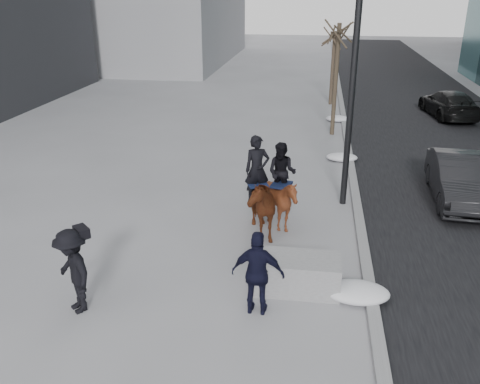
# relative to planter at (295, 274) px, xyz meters

# --- Properties ---
(ground) EXTENTS (120.00, 120.00, 0.00)m
(ground) POSITION_rel_planter_xyz_m (-1.43, 0.40, -0.37)
(ground) COLOR gray
(ground) RESTS_ON ground
(road) EXTENTS (8.00, 90.00, 0.01)m
(road) POSITION_rel_planter_xyz_m (5.57, 10.40, -0.37)
(road) COLOR black
(road) RESTS_ON ground
(curb) EXTENTS (0.25, 90.00, 0.12)m
(curb) POSITION_rel_planter_xyz_m (1.57, 10.40, -0.31)
(curb) COLOR gray
(curb) RESTS_ON ground
(planter) EXTENTS (1.86, 0.95, 0.74)m
(planter) POSITION_rel_planter_xyz_m (0.00, 0.00, 0.00)
(planter) COLOR #949396
(planter) RESTS_ON ground
(car_near) EXTENTS (1.68, 4.24, 1.37)m
(car_near) POSITION_rel_planter_xyz_m (4.57, 5.56, 0.32)
(car_near) COLOR black
(car_near) RESTS_ON ground
(car_far) EXTENTS (2.40, 4.66, 1.29)m
(car_far) POSITION_rel_planter_xyz_m (6.63, 16.52, 0.28)
(car_far) COLOR black
(car_far) RESTS_ON ground
(tree_near) EXTENTS (1.20, 1.20, 5.13)m
(tree_near) POSITION_rel_planter_xyz_m (0.97, 12.44, 2.20)
(tree_near) COLOR #372D21
(tree_near) RESTS_ON ground
(tree_far) EXTENTS (1.20, 1.20, 4.24)m
(tree_far) POSITION_rel_planter_xyz_m (0.97, 18.57, 1.75)
(tree_far) COLOR #3A2822
(tree_far) RESTS_ON ground
(mounted_left) EXTENTS (1.56, 2.18, 2.57)m
(mounted_left) POSITION_rel_planter_xyz_m (-1.15, 2.55, 0.59)
(mounted_left) COLOR #531C10
(mounted_left) RESTS_ON ground
(mounted_right) EXTENTS (1.48, 1.60, 2.32)m
(mounted_right) POSITION_rel_planter_xyz_m (-0.55, 2.89, 0.56)
(mounted_right) COLOR #4C250F
(mounted_right) RESTS_ON ground
(feeder) EXTENTS (1.05, 0.88, 1.75)m
(feeder) POSITION_rel_planter_xyz_m (-0.69, -0.95, 0.51)
(feeder) COLOR black
(feeder) RESTS_ON ground
(camera_crew) EXTENTS (1.27, 1.25, 1.75)m
(camera_crew) POSITION_rel_planter_xyz_m (-4.24, -1.40, 0.52)
(camera_crew) COLOR black
(camera_crew) RESTS_ON ground
(lamppost) EXTENTS (0.25, 1.49, 9.09)m
(lamppost) POSITION_rel_planter_xyz_m (1.17, 4.72, 4.62)
(lamppost) COLOR black
(lamppost) RESTS_ON ground
(snow_piles) EXTENTS (1.34, 15.72, 0.34)m
(snow_piles) POSITION_rel_planter_xyz_m (1.27, 6.31, -0.21)
(snow_piles) COLOR silver
(snow_piles) RESTS_ON ground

